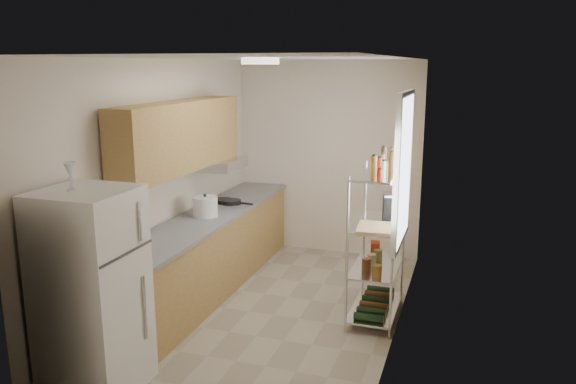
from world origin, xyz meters
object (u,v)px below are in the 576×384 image
(refrigerator, at_px, (92,293))
(cutting_board, at_px, (375,228))
(espresso_machine, at_px, (391,206))
(rice_cooker, at_px, (205,206))
(frying_pan_large, at_px, (223,201))

(refrigerator, relative_size, cutting_board, 3.91)
(refrigerator, height_order, cutting_board, refrigerator)
(refrigerator, distance_m, espresso_machine, 2.95)
(refrigerator, bearing_deg, espresso_machine, 47.81)
(rice_cooker, height_order, cutting_board, rice_cooker)
(cutting_board, distance_m, espresso_machine, 0.45)
(rice_cooker, bearing_deg, cutting_board, -8.63)
(rice_cooker, relative_size, cutting_board, 0.66)
(cutting_board, xyz_separation_m, espresso_machine, (0.08, 0.43, 0.12))
(refrigerator, xyz_separation_m, rice_cooker, (-0.04, 2.04, 0.19))
(refrigerator, relative_size, espresso_machine, 6.24)
(cutting_board, relative_size, espresso_machine, 1.60)
(refrigerator, distance_m, cutting_board, 2.58)
(refrigerator, distance_m, frying_pan_large, 2.69)
(espresso_machine, bearing_deg, rice_cooker, 170.76)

